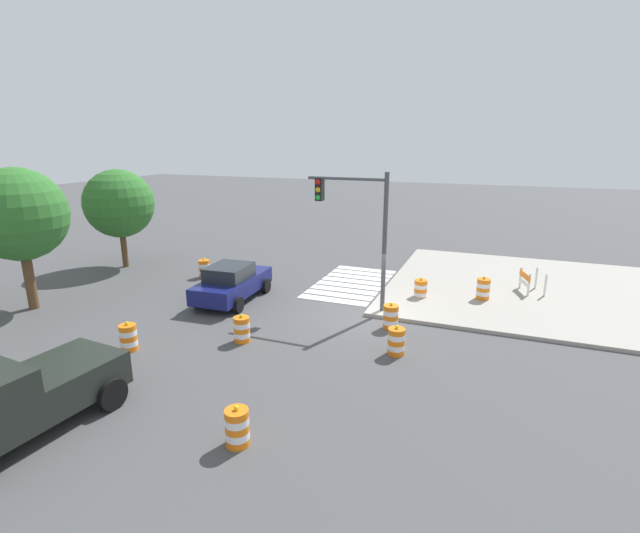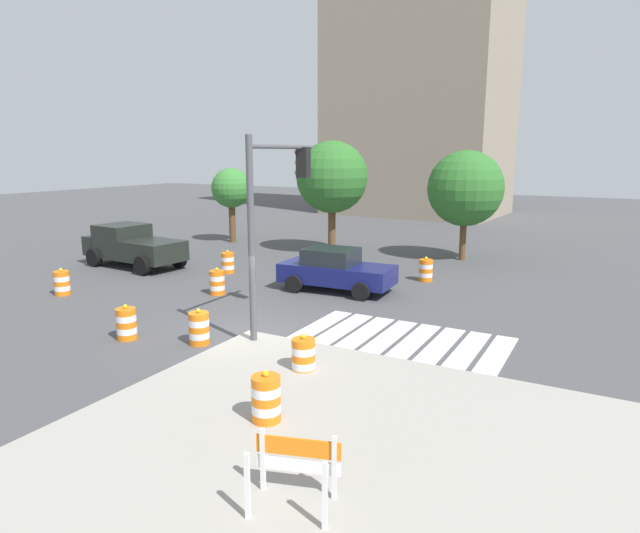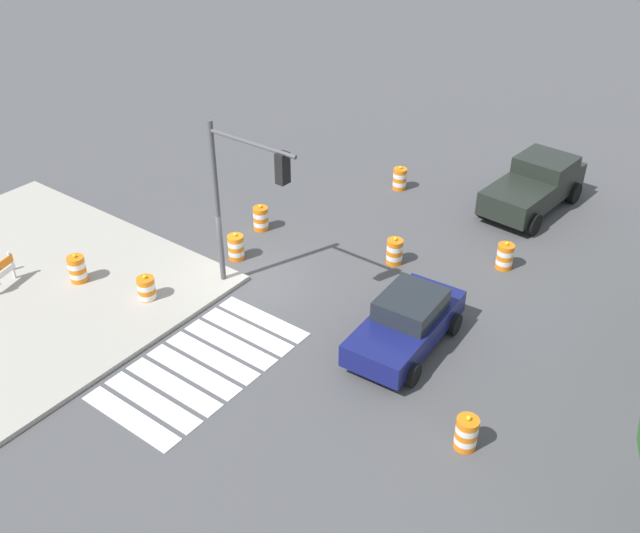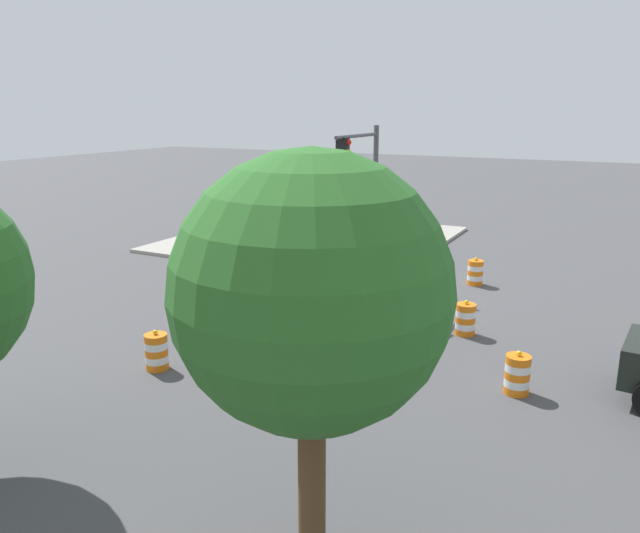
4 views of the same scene
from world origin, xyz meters
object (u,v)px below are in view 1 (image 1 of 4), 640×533
Objects in this scene: construction_barricade at (528,280)px; pickup_truck at (3,404)px; street_tree_streetside_mid at (18,215)px; traffic_barrel_lane_center at (421,290)px; sports_car at (232,282)px; traffic_barrel_on_sidewalk at (483,289)px; traffic_barrel_median_far at (242,329)px; traffic_barrel_opposite_curb at (204,269)px; street_tree_streetside_near at (119,204)px; traffic_barrel_median_near at (128,337)px; traffic_light_pole at (357,216)px; traffic_barrel_near_corner at (396,341)px; traffic_barrel_far_curb at (237,427)px; traffic_barrel_crosswalk_end at (391,317)px.

pickup_truck is at bearing 143.93° from construction_barricade.
traffic_barrel_lane_center is at bearing -64.85° from street_tree_streetside_mid.
sports_car is 10.88m from traffic_barrel_on_sidewalk.
traffic_barrel_median_far and traffic_barrel_opposite_curb have the same top height.
construction_barricade is 21.66m from street_tree_streetside_mid.
traffic_barrel_median_near is at bearing -136.03° from street_tree_streetside_near.
traffic_light_pole is at bearing 121.25° from traffic_barrel_on_sidewalk.
street_tree_streetside_near reaches higher than construction_barricade.
pickup_truck is 5.19× the size of traffic_barrel_lane_center.
traffic_barrel_on_sidewalk is (6.37, -2.38, 0.15)m from traffic_barrel_near_corner.
sports_car is 8.26m from traffic_barrel_lane_center.
traffic_light_pole is at bearing 0.55° from traffic_barrel_far_curb.
traffic_barrel_near_corner is 0.19× the size of traffic_light_pole.
traffic_barrel_opposite_curb is 8.33m from street_tree_streetside_mid.
traffic_barrel_opposite_curb is 15.55m from construction_barricade.
traffic_barrel_far_curb is 1.00× the size of traffic_barrel_opposite_curb.
traffic_barrel_median_far is 0.73× the size of construction_barricade.
sports_car is 4.31× the size of traffic_barrel_near_corner.
construction_barricade is 8.76m from traffic_light_pole.
traffic_barrel_far_curb is 0.18× the size of street_tree_streetside_mid.
traffic_barrel_far_curb is 13.23m from traffic_barrel_on_sidewalk.
traffic_barrel_median_near is (-5.59, 0.54, -0.36)m from sports_car.
pickup_truck is 7.20m from traffic_barrel_median_far.
sports_car is 4.31× the size of traffic_barrel_crosswalk_end.
pickup_truck is 5.19× the size of traffic_barrel_on_sidewalk.
traffic_barrel_median_far is (-3.06, 4.55, 0.00)m from traffic_barrel_crosswalk_end.
traffic_light_pole reaches higher than traffic_barrel_on_sidewalk.
traffic_light_pole is at bearing 35.72° from traffic_barrel_near_corner.
traffic_barrel_opposite_curb is at bearing 18.24° from traffic_barrel_median_near.
pickup_truck is at bearing -177.69° from sports_car.
traffic_light_pole is at bearing -81.54° from sports_car.
construction_barricade reaches higher than traffic_barrel_lane_center.
traffic_barrel_opposite_curb is at bearing 37.96° from traffic_barrel_far_curb.
traffic_barrel_crosswalk_end is (2.08, 0.66, 0.00)m from traffic_barrel_near_corner.
street_tree_streetside_near reaches higher than traffic_barrel_opposite_curb.
traffic_barrel_on_sidewalk is 2.54m from construction_barricade.
traffic_barrel_on_sidewalk reaches higher than traffic_barrel_crosswalk_end.
traffic_barrel_on_sidewalk is 0.19× the size of street_tree_streetside_near.
pickup_truck is at bearing 136.53° from traffic_barrel_near_corner.
street_tree_streetside_near is at bearing 88.54° from traffic_barrel_opposite_curb.
pickup_truck is at bearing -164.32° from traffic_barrel_opposite_curb.
construction_barricade is at bearing -48.60° from traffic_barrel_median_near.
street_tree_streetside_near is (2.65, 8.50, 2.68)m from sports_car.
traffic_light_pole is (-1.72, -8.59, 3.46)m from traffic_barrel_opposite_curb.
traffic_barrel_opposite_curb is (12.97, 3.64, -0.52)m from pickup_truck.
traffic_barrel_crosswalk_end is at bearing -94.39° from sports_car.
pickup_truck is 5.19× the size of traffic_barrel_median_far.
traffic_barrel_median_near is 14.25m from traffic_barrel_on_sidewalk.
traffic_barrel_median_near is 1.00× the size of traffic_barrel_far_curb.
traffic_barrel_lane_center is at bearing -7.69° from traffic_barrel_crosswalk_end.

